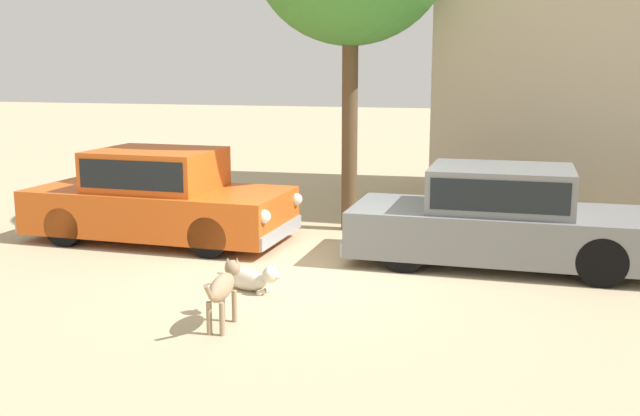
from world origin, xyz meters
name	(u,v)px	position (x,y,z in m)	size (l,w,h in m)	color
ground_plane	(295,275)	(0.00, 0.00, 0.00)	(80.00, 80.00, 0.00)	tan
parked_sedan_nearest	(159,196)	(-2.72, 1.39, 0.72)	(4.29, 1.90, 1.47)	#D15619
parked_sedan_second	(502,217)	(2.63, 1.34, 0.69)	(4.38, 1.75, 1.39)	slate
stray_dog_spotted	(253,278)	(-0.30, -0.83, 0.17)	(0.98, 0.39, 0.40)	beige
stray_dog_tan	(223,287)	(-0.15, -2.09, 0.44)	(0.24, 1.05, 0.68)	#997F60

